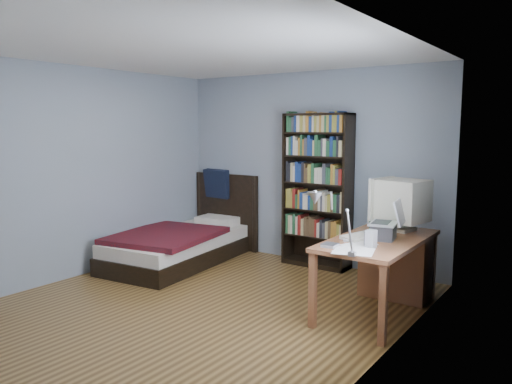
# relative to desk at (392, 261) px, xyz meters

# --- Properties ---
(room) EXTENTS (4.20, 4.24, 2.50)m
(room) POSITION_rel_desk_xyz_m (-1.48, -1.24, 0.84)
(room) COLOR #563819
(room) RESTS_ON ground
(desk) EXTENTS (0.75, 1.49, 0.73)m
(desk) POSITION_rel_desk_xyz_m (0.00, 0.00, 0.00)
(desk) COLOR brown
(desk) RESTS_ON floor
(crt_monitor) EXTENTS (0.54, 0.50, 0.54)m
(crt_monitor) POSITION_rel_desk_xyz_m (0.03, 0.08, 0.62)
(crt_monitor) COLOR beige
(crt_monitor) RESTS_ON desk
(laptop) EXTENTS (0.36, 0.35, 0.39)m
(laptop) POSITION_rel_desk_xyz_m (0.07, -0.42, 0.43)
(laptop) COLOR #2D2D30
(laptop) RESTS_ON desk
(desk_lamp) EXTENTS (0.22, 0.49, 0.58)m
(desk_lamp) POSITION_rel_desk_xyz_m (-0.04, -1.51, 0.78)
(desk_lamp) COLOR #99999E
(desk_lamp) RESTS_ON desk
(keyboard) EXTENTS (0.31, 0.51, 0.05)m
(keyboard) POSITION_rel_desk_xyz_m (-0.13, -0.47, 0.33)
(keyboard) COLOR #B5AD97
(keyboard) RESTS_ON desk
(speaker) EXTENTS (0.09, 0.09, 0.16)m
(speaker) POSITION_rel_desk_xyz_m (0.08, -0.80, 0.40)
(speaker) COLOR gray
(speaker) RESTS_ON desk
(soda_can) EXTENTS (0.07, 0.07, 0.12)m
(soda_can) POSITION_rel_desk_xyz_m (-0.15, -0.20, 0.38)
(soda_can) COLOR #073516
(soda_can) RESTS_ON desk
(mouse) EXTENTS (0.06, 0.10, 0.03)m
(mouse) POSITION_rel_desk_xyz_m (0.00, -0.08, 0.33)
(mouse) COLOR silver
(mouse) RESTS_ON desk
(phone_silver) EXTENTS (0.09, 0.10, 0.02)m
(phone_silver) POSITION_rel_desk_xyz_m (-0.21, -0.69, 0.33)
(phone_silver) COLOR silver
(phone_silver) RESTS_ON desk
(phone_grey) EXTENTS (0.08, 0.11, 0.02)m
(phone_grey) POSITION_rel_desk_xyz_m (-0.24, -0.93, 0.33)
(phone_grey) COLOR gray
(phone_grey) RESTS_ON desk
(external_drive) EXTENTS (0.13, 0.13, 0.03)m
(external_drive) POSITION_rel_desk_xyz_m (-0.23, -0.98, 0.33)
(external_drive) COLOR gray
(external_drive) RESTS_ON desk
(bookshelf) EXTENTS (0.88, 0.30, 1.96)m
(bookshelf) POSITION_rel_desk_xyz_m (-1.26, 0.70, 0.57)
(bookshelf) COLOR black
(bookshelf) RESTS_ON floor
(bed) EXTENTS (1.34, 2.21, 1.16)m
(bed) POSITION_rel_desk_xyz_m (-2.83, -0.11, -0.16)
(bed) COLOR black
(bed) RESTS_ON floor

